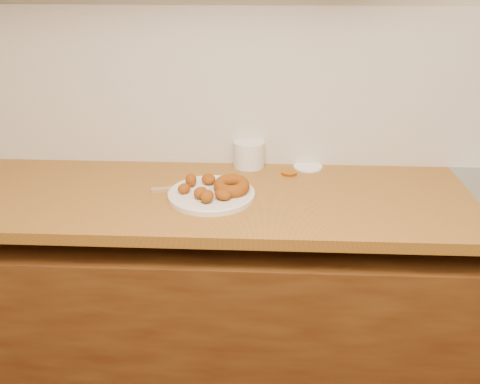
# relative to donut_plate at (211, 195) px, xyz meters

# --- Properties ---
(wall_back) EXTENTS (4.00, 0.02, 2.70)m
(wall_back) POSITION_rel_donut_plate_xyz_m (0.41, 0.34, 0.44)
(wall_back) COLOR tan
(wall_back) RESTS_ON ground
(base_cabinet) EXTENTS (3.60, 0.60, 0.77)m
(base_cabinet) POSITION_rel_donut_plate_xyz_m (0.41, 0.03, -0.52)
(base_cabinet) COLOR #5B3714
(base_cabinet) RESTS_ON floor
(butcher_block) EXTENTS (2.30, 0.62, 0.04)m
(butcher_block) POSITION_rel_donut_plate_xyz_m (-0.24, 0.03, -0.03)
(butcher_block) COLOR olive
(butcher_block) RESTS_ON base_cabinet
(backsplash) EXTENTS (3.60, 0.02, 0.60)m
(backsplash) POSITION_rel_donut_plate_xyz_m (0.41, 0.33, 0.29)
(backsplash) COLOR beige
(backsplash) RESTS_ON wall_back
(donut_plate) EXTENTS (0.30, 0.30, 0.02)m
(donut_plate) POSITION_rel_donut_plate_xyz_m (0.00, 0.00, 0.00)
(donut_plate) COLOR silver
(donut_plate) RESTS_ON butcher_block
(ring_donut) EXTENTS (0.15, 0.15, 0.06)m
(ring_donut) POSITION_rel_donut_plate_xyz_m (0.07, 0.01, 0.03)
(ring_donut) COLOR #8B4208
(ring_donut) RESTS_ON donut_plate
(fried_dough_chunks) EXTENTS (0.21, 0.22, 0.05)m
(fried_dough_chunks) POSITION_rel_donut_plate_xyz_m (-0.02, -0.01, 0.03)
(fried_dough_chunks) COLOR #8B4208
(fried_dough_chunks) RESTS_ON donut_plate
(plastic_tub) EXTENTS (0.13, 0.13, 0.10)m
(plastic_tub) POSITION_rel_donut_plate_xyz_m (0.12, 0.29, 0.04)
(plastic_tub) COLOR silver
(plastic_tub) RESTS_ON butcher_block
(tub_lid) EXTENTS (0.11, 0.11, 0.01)m
(tub_lid) POSITION_rel_donut_plate_xyz_m (0.35, 0.29, -0.01)
(tub_lid) COLOR white
(tub_lid) RESTS_ON butcher_block
(brass_jar_lid) EXTENTS (0.08, 0.08, 0.01)m
(brass_jar_lid) POSITION_rel_donut_plate_xyz_m (0.28, 0.22, -0.00)
(brass_jar_lid) COLOR #B76C1A
(brass_jar_lid) RESTS_ON butcher_block
(wooden_utensil) EXTENTS (0.18, 0.05, 0.01)m
(wooden_utensil) POSITION_rel_donut_plate_xyz_m (-0.13, 0.04, -0.00)
(wooden_utensil) COLOR #9E744F
(wooden_utensil) RESTS_ON butcher_block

